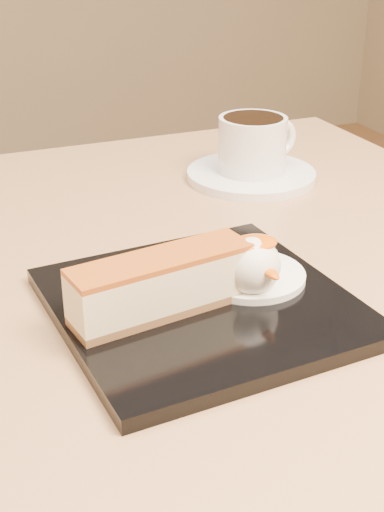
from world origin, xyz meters
name	(u,v)px	position (x,y,z in m)	size (l,w,h in m)	color
table	(164,422)	(0.00, 0.00, 0.56)	(0.80, 0.80, 0.72)	black
dessert_plate	(202,305)	(0.01, -0.06, 0.73)	(0.22, 0.22, 0.01)	black
cheesecake	(162,284)	(-0.02, -0.07, 0.75)	(0.15, 0.06, 0.05)	brown
cream_smear	(250,275)	(0.06, -0.05, 0.73)	(0.09, 0.09, 0.01)	white
ice_cream_scoop	(252,266)	(0.05, -0.07, 0.76)	(0.05, 0.05, 0.05)	white
mango_sauce	(254,243)	(0.05, -0.07, 0.77)	(0.04, 0.03, 0.01)	#DB5706
mint_sprig	(206,265)	(0.03, -0.02, 0.74)	(0.03, 0.02, 0.00)	green
saucer	(251,175)	(0.18, 0.19, 0.72)	(0.15, 0.15, 0.01)	white
coffee_cup	(254,143)	(0.19, 0.19, 0.76)	(0.10, 0.08, 0.06)	white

